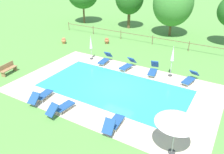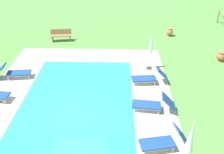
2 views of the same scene
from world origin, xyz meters
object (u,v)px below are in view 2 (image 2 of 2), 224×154
at_px(terracotta_urn_by_tree, 170,32).
at_px(wooden_bench_lawn_side, 61,35).
at_px(sun_lounger_north_near_steps, 153,104).
at_px(sun_lounger_north_end, 13,72).
at_px(sun_lounger_south_near_corner, 149,77).
at_px(terracotta_urn_near_fence, 221,56).
at_px(patio_umbrella_closed_row_west, 151,46).
at_px(sun_lounger_north_far, 164,141).
at_px(patio_umbrella_closed_row_east, 190,142).

bearing_deg(terracotta_urn_by_tree, wooden_bench_lawn_side, -81.79).
distance_m(sun_lounger_north_near_steps, sun_lounger_north_end, 7.85).
bearing_deg(sun_lounger_south_near_corner, terracotta_urn_near_fence, 120.17).
distance_m(sun_lounger_south_near_corner, patio_umbrella_closed_row_west, 1.99).
bearing_deg(sun_lounger_north_near_steps, sun_lounger_north_far, 4.09).
bearing_deg(sun_lounger_north_far, terracotta_urn_by_tree, 169.34).
distance_m(sun_lounger_south_near_corner, wooden_bench_lawn_side, 8.23).
bearing_deg(sun_lounger_south_near_corner, wooden_bench_lawn_side, -134.18).
distance_m(patio_umbrella_closed_row_west, terracotta_urn_by_tree, 5.78).
bearing_deg(terracotta_urn_near_fence, sun_lounger_north_near_steps, -43.39).
bearing_deg(sun_lounger_north_end, terracotta_urn_near_fence, 101.29).
bearing_deg(terracotta_urn_by_tree, terracotta_urn_near_fence, 31.03).
xyz_separation_m(sun_lounger_north_near_steps, sun_lounger_north_end, (-2.67, -7.39, -0.01)).
relative_size(sun_lounger_north_end, terracotta_urn_near_fence, 3.33).
xyz_separation_m(patio_umbrella_closed_row_west, patio_umbrella_closed_row_east, (7.58, 0.34, 0.24)).
xyz_separation_m(sun_lounger_south_near_corner, terracotta_urn_by_tree, (-6.92, 2.27, -0.04)).
bearing_deg(sun_lounger_north_near_steps, terracotta_urn_by_tree, 165.86).
height_order(sun_lounger_north_near_steps, wooden_bench_lawn_side, sun_lounger_north_near_steps).
height_order(patio_umbrella_closed_row_west, terracotta_urn_near_fence, patio_umbrella_closed_row_west).
relative_size(sun_lounger_north_far, terracotta_urn_near_fence, 3.10).
distance_m(patio_umbrella_closed_row_west, terracotta_urn_near_fence, 4.86).
distance_m(sun_lounger_north_near_steps, terracotta_urn_by_tree, 9.55).
relative_size(patio_umbrella_closed_row_west, terracotta_urn_by_tree, 3.52).
height_order(sun_lounger_south_near_corner, terracotta_urn_by_tree, sun_lounger_south_near_corner).
bearing_deg(patio_umbrella_closed_row_west, patio_umbrella_closed_row_east, 2.59).
bearing_deg(terracotta_urn_near_fence, sun_lounger_north_end, -78.71).
bearing_deg(patio_umbrella_closed_row_east, patio_umbrella_closed_row_west, -177.41).
relative_size(sun_lounger_north_far, patio_umbrella_closed_row_west, 0.84).
relative_size(sun_lounger_north_near_steps, terracotta_urn_near_fence, 3.23).
bearing_deg(sun_lounger_north_near_steps, sun_lounger_south_near_corner, 178.37).
relative_size(sun_lounger_north_near_steps, patio_umbrella_closed_row_east, 0.78).
distance_m(sun_lounger_north_far, terracotta_urn_by_tree, 11.73).
relative_size(patio_umbrella_closed_row_east, wooden_bench_lawn_side, 1.64).
bearing_deg(terracotta_urn_near_fence, patio_umbrella_closed_row_east, -25.99).
xyz_separation_m(terracotta_urn_near_fence, terracotta_urn_by_tree, (-4.15, -2.50, 0.02)).
xyz_separation_m(sun_lounger_south_near_corner, terracotta_urn_near_fence, (-2.77, 4.76, -0.05)).
height_order(sun_lounger_north_near_steps, terracotta_urn_near_fence, sun_lounger_north_near_steps).
distance_m(sun_lounger_south_near_corner, patio_umbrella_closed_row_east, 6.11).
bearing_deg(wooden_bench_lawn_side, terracotta_urn_by_tree, 98.21).
relative_size(sun_lounger_south_near_corner, patio_umbrella_closed_row_west, 0.86).
xyz_separation_m(sun_lounger_south_near_corner, wooden_bench_lawn_side, (-5.74, -5.91, 0.08)).
height_order(sun_lounger_north_end, patio_umbrella_closed_row_east, patio_umbrella_closed_row_east).
bearing_deg(wooden_bench_lawn_side, sun_lounger_north_far, 30.11).
height_order(wooden_bench_lawn_side, terracotta_urn_by_tree, wooden_bench_lawn_side).
xyz_separation_m(wooden_bench_lawn_side, terracotta_urn_by_tree, (-1.18, 8.17, -0.12)).
bearing_deg(terracotta_urn_by_tree, sun_lounger_north_end, -55.87).
relative_size(sun_lounger_north_end, terracotta_urn_by_tree, 3.17).
height_order(patio_umbrella_closed_row_east, terracotta_urn_near_fence, patio_umbrella_closed_row_east).
xyz_separation_m(sun_lounger_north_far, patio_umbrella_closed_row_west, (-6.25, 0.08, 1.09)).
bearing_deg(patio_umbrella_closed_row_east, sun_lounger_north_far, -162.34).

